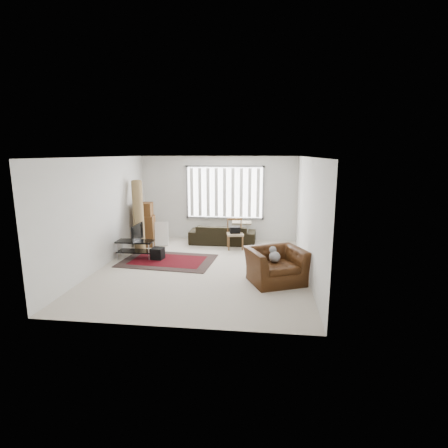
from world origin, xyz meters
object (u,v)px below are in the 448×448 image
Objects in this scene: moving_boxes at (146,226)px; side_chair at (235,232)px; armchair at (276,263)px; tv_stand at (135,246)px; sofa at (223,231)px.

side_chair is at bearing 0.21° from moving_boxes.
moving_boxes is 4.66m from armchair.
side_chair is (2.72, 0.01, -0.13)m from moving_boxes.
tv_stand is 1.31m from moving_boxes.
sofa is 3.55m from armchair.
sofa is (2.28, 0.55, -0.23)m from moving_boxes.
side_chair is 0.60× the size of armchair.
side_chair is (2.58, 1.29, 0.14)m from tv_stand.
sofa is at bearing 92.62° from armchair.
tv_stand is at bearing -164.19° from side_chair.
moving_boxes reaches higher than armchair.
moving_boxes is 1.50× the size of side_chair.
armchair reaches higher than tv_stand.
moving_boxes is at bearing 14.24° from sofa.
sofa is at bearing 40.53° from tv_stand.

